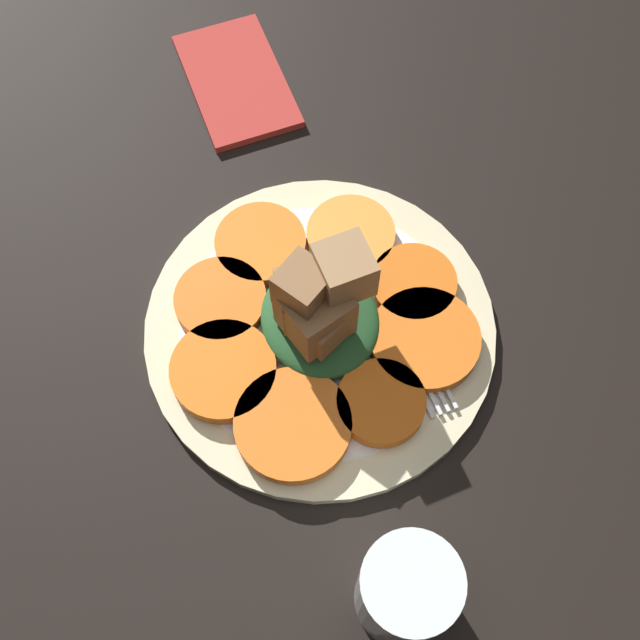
# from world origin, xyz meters

# --- Properties ---
(table_slab) EXTENTS (1.20, 1.20, 0.02)m
(table_slab) POSITION_xyz_m (0.00, 0.00, 0.01)
(table_slab) COLOR black
(table_slab) RESTS_ON ground
(plate) EXTENTS (0.29, 0.29, 0.01)m
(plate) POSITION_xyz_m (0.00, 0.00, 0.03)
(plate) COLOR beige
(plate) RESTS_ON table_slab
(carrot_slice_0) EXTENTS (0.07, 0.07, 0.01)m
(carrot_slice_0) POSITION_xyz_m (0.01, -0.08, 0.04)
(carrot_slice_0) COLOR orange
(carrot_slice_0) RESTS_ON plate
(carrot_slice_1) EXTENTS (0.08, 0.08, 0.01)m
(carrot_slice_1) POSITION_xyz_m (0.07, -0.05, 0.04)
(carrot_slice_1) COLOR orange
(carrot_slice_1) RESTS_ON plate
(carrot_slice_2) EXTENTS (0.08, 0.08, 0.01)m
(carrot_slice_2) POSITION_xyz_m (0.09, 0.02, 0.04)
(carrot_slice_2) COLOR orange
(carrot_slice_2) RESTS_ON plate
(carrot_slice_3) EXTENTS (0.08, 0.08, 0.01)m
(carrot_slice_3) POSITION_xyz_m (0.05, 0.07, 0.04)
(carrot_slice_3) COLOR orange
(carrot_slice_3) RESTS_ON plate
(carrot_slice_4) EXTENTS (0.08, 0.08, 0.01)m
(carrot_slice_4) POSITION_xyz_m (-0.01, 0.09, 0.04)
(carrot_slice_4) COLOR orange
(carrot_slice_4) RESTS_ON plate
(carrot_slice_5) EXTENTS (0.09, 0.09, 0.01)m
(carrot_slice_5) POSITION_xyz_m (-0.07, 0.05, 0.04)
(carrot_slice_5) COLOR orange
(carrot_slice_5) RESTS_ON plate
(carrot_slice_6) EXTENTS (0.07, 0.07, 0.01)m
(carrot_slice_6) POSITION_xyz_m (-0.08, -0.02, 0.04)
(carrot_slice_6) COLOR #D76115
(carrot_slice_6) RESTS_ON plate
(carrot_slice_7) EXTENTS (0.09, 0.09, 0.01)m
(carrot_slice_7) POSITION_xyz_m (-0.04, -0.07, 0.04)
(carrot_slice_7) COLOR orange
(carrot_slice_7) RESTS_ON plate
(center_pile) EXTENTS (0.11, 0.09, 0.10)m
(center_pile) POSITION_xyz_m (-0.00, 0.00, 0.07)
(center_pile) COLOR #235128
(center_pile) RESTS_ON plate
(fork) EXTENTS (0.18, 0.03, 0.00)m
(fork) POSITION_xyz_m (-0.02, -0.06, 0.03)
(fork) COLOR silver
(fork) RESTS_ON plate
(water_glass) EXTENTS (0.07, 0.07, 0.09)m
(water_glass) POSITION_xyz_m (-0.22, 0.02, 0.07)
(water_glass) COLOR silver
(water_glass) RESTS_ON table_slab
(napkin) EXTENTS (0.15, 0.09, 0.01)m
(napkin) POSITION_xyz_m (0.28, -0.02, 0.02)
(napkin) COLOR #B2332D
(napkin) RESTS_ON table_slab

